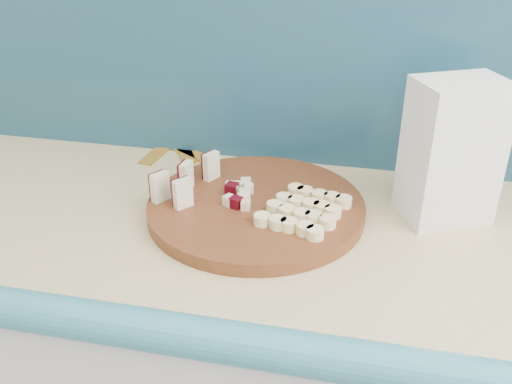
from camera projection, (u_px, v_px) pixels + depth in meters
name	position (u px, v px, depth m)	size (l,w,h in m)	color
backsplash	(255.00, 45.00, 1.16)	(2.20, 0.02, 0.50)	teal
cutting_board	(256.00, 207.00, 1.05)	(0.40, 0.40, 0.02)	#48270F
apple_wedges	(185.00, 180.00, 1.06)	(0.09, 0.16, 0.05)	beige
apple_chunks	(244.00, 194.00, 1.05)	(0.06, 0.06, 0.02)	beige
banana_slices	(305.00, 210.00, 1.00)	(0.16, 0.17, 0.02)	#F7E197
flour_bag	(452.00, 152.00, 0.99)	(0.15, 0.11, 0.26)	silver
banana_peel	(181.00, 153.00, 1.29)	(0.19, 0.16, 0.01)	#B18422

